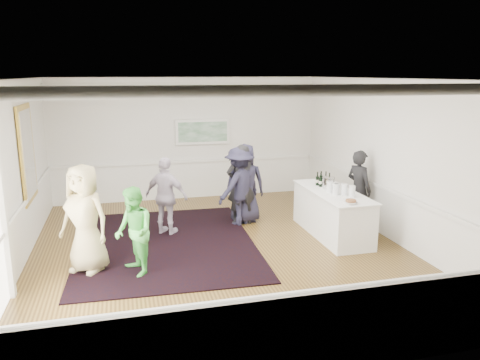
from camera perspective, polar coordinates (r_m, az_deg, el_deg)
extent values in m
plane|color=brown|center=(9.03, -2.50, -8.51)|extent=(8.00, 8.00, 0.00)
cube|color=white|center=(8.40, -2.71, 12.25)|extent=(7.00, 8.00, 0.02)
cube|color=white|center=(8.59, -26.11, 0.19)|extent=(0.02, 8.00, 3.20)
cube|color=white|center=(9.89, 17.68, 2.43)|extent=(0.02, 8.00, 3.20)
cube|color=white|center=(12.46, -6.41, 5.02)|extent=(7.00, 0.02, 3.20)
cube|color=white|center=(4.87, 7.26, -7.59)|extent=(7.00, 0.02, 3.20)
cube|color=gold|center=(9.80, -24.51, 2.97)|extent=(0.04, 1.25, 1.85)
cube|color=white|center=(9.79, -24.37, 2.98)|extent=(0.01, 1.05, 1.65)
cube|color=white|center=(7.64, -26.85, -4.44)|extent=(0.10, 0.14, 2.40)
cube|color=white|center=(12.45, -4.57, 5.89)|extent=(1.44, 0.05, 0.66)
cube|color=#296E3D|center=(12.42, -4.54, 5.87)|extent=(1.30, 0.01, 0.52)
cube|color=black|center=(9.43, -8.93, -7.64)|extent=(3.55, 4.56, 0.02)
cube|color=white|center=(9.88, 11.16, -4.01)|extent=(0.82, 2.25, 0.92)
cube|color=white|center=(9.75, 11.27, -1.39)|extent=(0.88, 2.31, 0.02)
imported|color=black|center=(10.39, 14.27, -1.10)|extent=(0.60, 0.72, 1.70)
imported|color=tan|center=(8.23, -18.39, -4.50)|extent=(1.08, 1.00, 1.85)
imported|color=#54D053|center=(7.93, -12.81, -6.17)|extent=(0.76, 0.86, 1.49)
imported|color=#BBADC2|center=(9.76, -8.96, -1.98)|extent=(1.01, 0.87, 1.63)
imported|color=#1F1E32|center=(10.26, -0.07, -0.75)|extent=(1.30, 1.13, 1.74)
imported|color=black|center=(10.29, 0.14, -0.58)|extent=(0.65, 0.43, 1.79)
imported|color=#1F1E32|center=(10.43, 0.61, -0.41)|extent=(0.93, 0.66, 1.78)
cylinder|color=#63AB3D|center=(9.45, 11.56, -1.05)|extent=(0.12, 0.12, 0.24)
cylinder|color=#DE415E|center=(9.46, 12.62, -1.09)|extent=(0.12, 0.12, 0.24)
cylinder|color=#71A039|center=(9.59, 10.88, -0.81)|extent=(0.12, 0.12, 0.24)
cylinder|color=beige|center=(9.33, 13.52, -1.32)|extent=(0.12, 0.12, 0.24)
cylinder|color=#81C245|center=(9.49, 11.68, -1.00)|extent=(0.12, 0.12, 0.24)
cylinder|color=silver|center=(9.92, 10.75, -0.38)|extent=(0.26, 0.26, 0.25)
imported|color=white|center=(8.87, 13.36, -2.66)|extent=(0.24, 0.24, 0.06)
cylinder|color=#9A643D|center=(8.87, 13.37, -2.50)|extent=(0.19, 0.19, 0.04)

